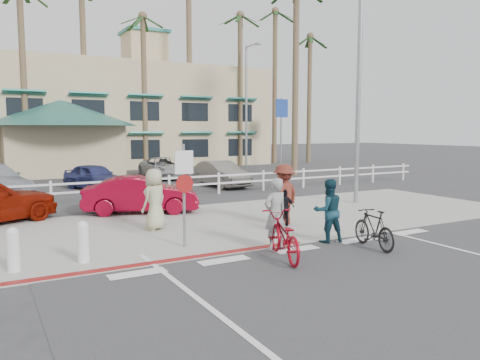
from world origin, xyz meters
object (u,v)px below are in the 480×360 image
bike_red (283,236)px  car_white_sedan (141,195)px  sign_post (184,190)px  bike_black (374,229)px

bike_red → car_white_sedan: 7.46m
bike_red → sign_post: bearing=-37.3°
sign_post → car_white_sedan: sign_post is taller
bike_red → car_white_sedan: size_ratio=0.51×
sign_post → bike_black: 4.84m
bike_red → bike_black: 2.56m
bike_red → bike_black: size_ratio=1.24×
sign_post → car_white_sedan: bearing=84.3°
bike_red → car_white_sedan: bearing=-65.6°
sign_post → bike_black: sign_post is taller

